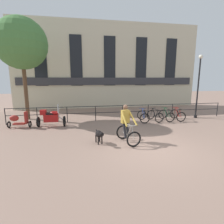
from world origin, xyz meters
The scene contains 13 objects.
ground_plane centered at (0.00, 0.00, 0.00)m, with size 60.00×60.00×0.00m, color #8E7060.
canal_railing centered at (0.00, 5.20, 0.71)m, with size 15.05×0.05×1.05m.
building_facade centered at (0.00, 10.99, 4.06)m, with size 18.00×0.72×8.16m.
cyclist_with_bike centered at (-0.81, 1.00, 0.76)m, with size 0.90×1.28×1.70m.
dog centered at (-2.07, 0.96, 0.43)m, with size 0.37×0.89×0.62m.
parked_motorcycle centered at (-4.63, 4.29, 0.56)m, with size 1.64×0.65×1.35m.
parked_bicycle_near_lamp centered at (1.28, 4.54, 0.36)m, with size 0.83×1.20×0.86m.
parked_bicycle_mid_left centered at (2.12, 4.54, 0.36)m, with size 0.82×1.20×0.86m.
parked_bicycle_mid_right centered at (2.96, 4.54, 0.36)m, with size 0.68×1.12×0.86m.
parked_bicycle_far_end centered at (3.80, 4.54, 0.36)m, with size 0.75×1.16×0.86m.
parked_scooter centered at (-6.49, 4.36, 0.46)m, with size 1.31×0.52×0.96m.
street_lamp centered at (5.49, 4.95, 2.52)m, with size 0.28×0.28×4.49m.
tree_canalside_left centered at (-6.59, 6.66, 5.13)m, with size 3.39×3.39×6.85m.
Camera 1 is at (-2.80, -6.41, 2.86)m, focal length 28.00 mm.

